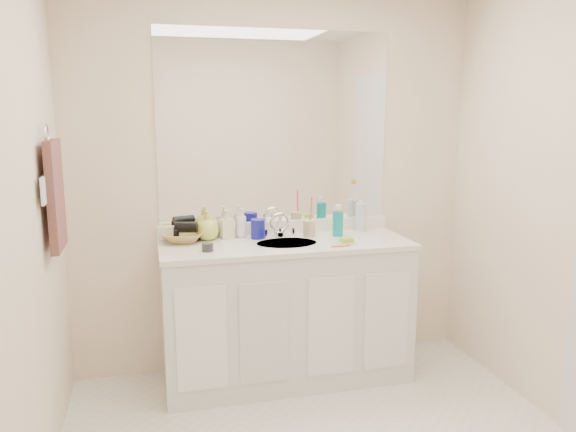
{
  "coord_description": "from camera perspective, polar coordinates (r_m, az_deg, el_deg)",
  "views": [
    {
      "loc": [
        -0.81,
        -2.2,
        1.67
      ],
      "look_at": [
        0.0,
        0.97,
        1.05
      ],
      "focal_mm": 35.0,
      "sensor_mm": 36.0,
      "label": 1
    }
  ],
  "objects": [
    {
      "name": "wall_back",
      "position": [
        3.62,
        -1.27,
        3.26
      ],
      "size": [
        2.6,
        0.02,
        2.4
      ],
      "primitive_type": "cube",
      "color": "#F9E2C3",
      "rests_on": "floor"
    },
    {
      "name": "wall_front",
      "position": [
        1.29,
        26.3,
        -11.6
      ],
      "size": [
        2.6,
        0.02,
        2.4
      ],
      "primitive_type": "cube",
      "color": "#F9E2C3",
      "rests_on": "floor"
    },
    {
      "name": "wall_left",
      "position": [
        2.3,
        -26.34,
        -2.16
      ],
      "size": [
        0.02,
        2.6,
        2.4
      ],
      "primitive_type": "cube",
      "color": "#F9E2C3",
      "rests_on": "floor"
    },
    {
      "name": "vanity_cabinet",
      "position": [
        3.55,
        -0.2,
        -9.83
      ],
      "size": [
        1.5,
        0.55,
        0.85
      ],
      "primitive_type": "cube",
      "color": "silver",
      "rests_on": "floor"
    },
    {
      "name": "countertop",
      "position": [
        3.42,
        -0.21,
        -2.9
      ],
      "size": [
        1.52,
        0.57,
        0.03
      ],
      "primitive_type": "cube",
      "color": "white",
      "rests_on": "vanity_cabinet"
    },
    {
      "name": "backsplash",
      "position": [
        3.65,
        -1.2,
        -1.13
      ],
      "size": [
        1.52,
        0.03,
        0.08
      ],
      "primitive_type": "cube",
      "color": "white",
      "rests_on": "countertop"
    },
    {
      "name": "sink_basin",
      "position": [
        3.4,
        -0.13,
        -2.93
      ],
      "size": [
        0.37,
        0.37,
        0.02
      ],
      "primitive_type": "cylinder",
      "color": "beige",
      "rests_on": "countertop"
    },
    {
      "name": "faucet",
      "position": [
        3.55,
        -0.84,
        -1.22
      ],
      "size": [
        0.02,
        0.02,
        0.11
      ],
      "primitive_type": "cylinder",
      "color": "silver",
      "rests_on": "countertop"
    },
    {
      "name": "mirror",
      "position": [
        3.58,
        -1.27,
        8.96
      ],
      "size": [
        1.48,
        0.01,
        1.2
      ],
      "primitive_type": "cube",
      "color": "white",
      "rests_on": "wall_back"
    },
    {
      "name": "blue_mug",
      "position": [
        3.5,
        -3.07,
        -1.31
      ],
      "size": [
        0.09,
        0.09,
        0.12
      ],
      "primitive_type": "cylinder",
      "rotation": [
        0.0,
        0.0,
        -0.01
      ],
      "color": "#14168E",
      "rests_on": "countertop"
    },
    {
      "name": "tan_cup",
      "position": [
        3.55,
        2.16,
        -1.28
      ],
      "size": [
        0.1,
        0.1,
        0.1
      ],
      "primitive_type": "cylinder",
      "rotation": [
        0.0,
        0.0,
        -0.34
      ],
      "color": "tan",
      "rests_on": "countertop"
    },
    {
      "name": "toothbrush",
      "position": [
        3.53,
        2.33,
        0.27
      ],
      "size": [
        0.02,
        0.04,
        0.21
      ],
      "primitive_type": "cylinder",
      "rotation": [
        0.14,
        0.0,
        0.16
      ],
      "color": "#FC426A",
      "rests_on": "tan_cup"
    },
    {
      "name": "mouthwash_bottle",
      "position": [
        3.58,
        5.08,
        -0.76
      ],
      "size": [
        0.09,
        0.09,
        0.16
      ],
      "primitive_type": "cylinder",
      "rotation": [
        0.0,
        0.0,
        -0.41
      ],
      "color": "#0B898D",
      "rests_on": "countertop"
    },
    {
      "name": "clear_pump_bottle",
      "position": [
        3.73,
        7.38,
        -0.12
      ],
      "size": [
        0.09,
        0.09,
        0.19
      ],
      "primitive_type": "cylinder",
      "rotation": [
        0.0,
        0.0,
        -0.43
      ],
      "color": "silver",
      "rests_on": "countertop"
    },
    {
      "name": "soap_dish",
      "position": [
        3.37,
        5.98,
        -2.77
      ],
      "size": [
        0.12,
        0.11,
        0.01
      ],
      "primitive_type": "cube",
      "rotation": [
        0.0,
        0.0,
        0.32
      ],
      "color": "white",
      "rests_on": "countertop"
    },
    {
      "name": "green_soap",
      "position": [
        3.37,
        5.99,
        -2.46
      ],
      "size": [
        0.08,
        0.06,
        0.03
      ],
      "primitive_type": "cube",
      "rotation": [
        0.0,
        0.0,
        0.17
      ],
      "color": "#97BB2D",
      "rests_on": "soap_dish"
    },
    {
      "name": "orange_comb",
      "position": [
        3.32,
        5.4,
        -3.06
      ],
      "size": [
        0.12,
        0.03,
        0.0
      ],
      "primitive_type": "cube",
      "rotation": [
        0.0,
        0.0,
        0.01
      ],
      "color": "#DE5217",
      "rests_on": "countertop"
    },
    {
      "name": "dark_jar",
      "position": [
        3.22,
        -8.17,
        -3.15
      ],
      "size": [
        0.07,
        0.07,
        0.05
      ],
      "primitive_type": "cylinder",
      "rotation": [
        0.0,
        0.0,
        -0.11
      ],
      "color": "#27272C",
      "rests_on": "countertop"
    },
    {
      "name": "soap_bottle_white",
      "position": [
        3.54,
        -4.77,
        -0.7
      ],
      "size": [
        0.08,
        0.08,
        0.18
      ],
      "primitive_type": "imported",
      "rotation": [
        0.0,
        0.0,
        0.19
      ],
      "color": "white",
      "rests_on": "countertop"
    },
    {
      "name": "soap_bottle_cream",
      "position": [
        3.52,
        -6.27,
        -0.81
      ],
      "size": [
        0.1,
        0.1,
        0.18
      ],
      "primitive_type": "imported",
      "rotation": [
        0.0,
        0.0,
        0.25
      ],
      "color": "beige",
      "rests_on": "countertop"
    },
    {
      "name": "soap_bottle_yellow",
      "position": [
        3.49,
        -8.19,
        -0.95
      ],
      "size": [
        0.17,
        0.17,
        0.18
      ],
      "primitive_type": "imported",
      "rotation": [
        0.0,
        0.0,
        -0.27
      ],
      "color": "#CDCE50",
      "rests_on": "countertop"
    },
    {
      "name": "wicker_basket",
      "position": [
        3.47,
        -10.61,
        -2.11
      ],
      "size": [
        0.29,
        0.29,
        0.06
      ],
      "primitive_type": "imported",
      "rotation": [
        0.0,
        0.0,
        -0.16
      ],
      "color": "#A78643",
      "rests_on": "countertop"
    },
    {
      "name": "hair_dryer",
      "position": [
        3.46,
        -10.31,
        -1.13
      ],
      "size": [
        0.15,
        0.1,
        0.07
      ],
      "primitive_type": "cylinder",
      "rotation": [
        0.0,
        1.57,
        -0.25
      ],
      "color": "black",
      "rests_on": "wicker_basket"
    },
    {
      "name": "towel_ring",
      "position": [
        3.01,
        -23.33,
        7.59
      ],
      "size": [
        0.01,
        0.11,
        0.11
      ],
      "primitive_type": "torus",
      "rotation": [
        0.0,
        1.57,
        0.0
      ],
      "color": "silver",
      "rests_on": "wall_left"
    },
    {
      "name": "hand_towel",
      "position": [
        3.03,
        -22.54,
        1.96
      ],
      "size": [
        0.04,
        0.32,
        0.55
      ],
      "primitive_type": "cube",
      "color": "#492927",
      "rests_on": "towel_ring"
    },
    {
      "name": "switch_plate",
      "position": [
        2.83,
        -23.61,
        2.35
      ],
      "size": [
        0.01,
        0.08,
        0.13
      ],
      "primitive_type": "cube",
      "color": "white",
      "rests_on": "wall_left"
    }
  ]
}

